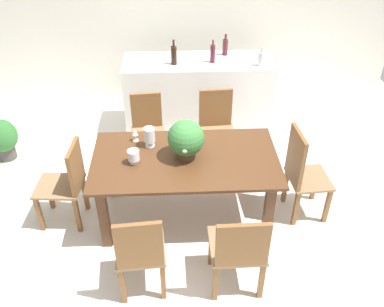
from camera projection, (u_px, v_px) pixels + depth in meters
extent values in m
plane|color=silver|center=(185.00, 208.00, 4.74)|extent=(7.04, 7.04, 0.00)
cube|color=silver|center=(179.00, 18.00, 6.10)|extent=(6.40, 0.10, 2.60)
cube|color=#4C2D19|center=(185.00, 159.00, 4.23)|extent=(1.86, 1.03, 0.03)
cube|color=#4C2D19|center=(104.00, 217.00, 4.10)|extent=(0.09, 0.09, 0.74)
cube|color=#4C2D19|center=(269.00, 212.00, 4.17)|extent=(0.09, 0.09, 0.74)
cube|color=#4C2D19|center=(112.00, 168.00, 4.74)|extent=(0.09, 0.09, 0.74)
cube|color=#4C2D19|center=(255.00, 164.00, 4.80)|extent=(0.09, 0.09, 0.74)
cube|color=brown|center=(50.00, 192.00, 4.63)|extent=(0.05, 0.05, 0.44)
cube|color=brown|center=(40.00, 214.00, 4.35)|extent=(0.05, 0.05, 0.44)
cube|color=brown|center=(85.00, 193.00, 4.62)|extent=(0.05, 0.05, 0.44)
cube|color=brown|center=(77.00, 215.00, 4.34)|extent=(0.05, 0.05, 0.44)
cube|color=olive|center=(59.00, 186.00, 4.35)|extent=(0.49, 0.45, 0.03)
cube|color=brown|center=(76.00, 167.00, 4.20)|extent=(0.07, 0.38, 0.48)
cube|color=brown|center=(327.00, 206.00, 4.45)|extent=(0.05, 0.05, 0.44)
cube|color=brown|center=(315.00, 183.00, 4.75)|extent=(0.05, 0.05, 0.44)
cube|color=brown|center=(296.00, 208.00, 4.42)|extent=(0.05, 0.05, 0.44)
cube|color=brown|center=(285.00, 186.00, 4.72)|extent=(0.05, 0.05, 0.44)
cube|color=olive|center=(309.00, 179.00, 4.45)|extent=(0.45, 0.47, 0.03)
cube|color=brown|center=(296.00, 157.00, 4.26)|extent=(0.07, 0.41, 0.57)
cube|color=brown|center=(204.00, 161.00, 5.10)|extent=(0.05, 0.05, 0.44)
cube|color=brown|center=(234.00, 159.00, 5.13)|extent=(0.05, 0.05, 0.44)
cube|color=brown|center=(201.00, 143.00, 5.41)|extent=(0.05, 0.05, 0.44)
cube|color=brown|center=(228.00, 141.00, 5.44)|extent=(0.05, 0.05, 0.44)
cube|color=olive|center=(217.00, 135.00, 5.13)|extent=(0.46, 0.48, 0.03)
cube|color=brown|center=(216.00, 108.00, 5.15)|extent=(0.40, 0.06, 0.49)
cube|color=brown|center=(160.00, 249.00, 3.97)|extent=(0.05, 0.05, 0.44)
cube|color=brown|center=(123.00, 253.00, 3.93)|extent=(0.05, 0.05, 0.44)
cube|color=brown|center=(163.00, 281.00, 3.67)|extent=(0.05, 0.05, 0.44)
cube|color=brown|center=(123.00, 285.00, 3.64)|extent=(0.05, 0.05, 0.44)
cube|color=olive|center=(141.00, 249.00, 3.67)|extent=(0.45, 0.47, 0.03)
cube|color=brown|center=(139.00, 246.00, 3.36)|extent=(0.39, 0.07, 0.48)
cube|color=brown|center=(136.00, 163.00, 5.06)|extent=(0.05, 0.05, 0.44)
cube|color=brown|center=(164.00, 161.00, 5.09)|extent=(0.05, 0.05, 0.44)
cube|color=brown|center=(136.00, 144.00, 5.39)|extent=(0.05, 0.05, 0.44)
cube|color=brown|center=(162.00, 142.00, 5.42)|extent=(0.05, 0.05, 0.44)
cube|color=olive|center=(148.00, 137.00, 5.10)|extent=(0.44, 0.51, 0.03)
cube|color=brown|center=(146.00, 110.00, 5.14)|extent=(0.37, 0.07, 0.46)
cube|color=brown|center=(253.00, 245.00, 4.01)|extent=(0.04, 0.04, 0.44)
cube|color=brown|center=(211.00, 247.00, 3.99)|extent=(0.04, 0.04, 0.44)
cube|color=brown|center=(261.00, 280.00, 3.68)|extent=(0.04, 0.04, 0.44)
cube|color=brown|center=(215.00, 283.00, 3.66)|extent=(0.04, 0.04, 0.44)
cube|color=olive|center=(237.00, 245.00, 3.70)|extent=(0.48, 0.48, 0.03)
cube|color=brown|center=(243.00, 245.00, 3.38)|extent=(0.44, 0.05, 0.46)
cylinder|color=#4C3828|center=(186.00, 153.00, 4.21)|extent=(0.18, 0.18, 0.09)
sphere|color=#387538|center=(186.00, 138.00, 4.11)|extent=(0.36, 0.36, 0.36)
sphere|color=silver|center=(180.00, 133.00, 4.25)|extent=(0.05, 0.05, 0.05)
sphere|color=silver|center=(185.00, 151.00, 3.99)|extent=(0.05, 0.05, 0.05)
sphere|color=silver|center=(176.00, 137.00, 4.19)|extent=(0.05, 0.05, 0.05)
sphere|color=silver|center=(186.00, 122.00, 4.18)|extent=(0.06, 0.06, 0.06)
sphere|color=silver|center=(199.00, 147.00, 4.07)|extent=(0.05, 0.05, 0.05)
cylinder|color=silver|center=(134.00, 163.00, 4.15)|extent=(0.08, 0.08, 0.01)
cylinder|color=silver|center=(134.00, 161.00, 4.14)|extent=(0.03, 0.03, 0.03)
cylinder|color=silver|center=(133.00, 155.00, 4.10)|extent=(0.12, 0.12, 0.10)
cylinder|color=silver|center=(150.00, 145.00, 4.39)|extent=(0.10, 0.10, 0.01)
cylinder|color=silver|center=(150.00, 143.00, 4.37)|extent=(0.02, 0.02, 0.05)
cylinder|color=silver|center=(149.00, 135.00, 4.31)|extent=(0.12, 0.12, 0.15)
cylinder|color=silver|center=(136.00, 140.00, 4.47)|extent=(0.06, 0.06, 0.00)
cylinder|color=silver|center=(135.00, 138.00, 4.45)|extent=(0.01, 0.01, 0.07)
cone|color=silver|center=(135.00, 132.00, 4.41)|extent=(0.06, 0.06, 0.07)
cube|color=silver|center=(198.00, 94.00, 5.90)|extent=(1.99, 0.68, 0.99)
cylinder|color=black|center=(174.00, 56.00, 5.45)|extent=(0.08, 0.08, 0.24)
cylinder|color=black|center=(174.00, 43.00, 5.36)|extent=(0.03, 0.03, 0.09)
cylinder|color=#B2BFB7|center=(261.00, 59.00, 5.43)|extent=(0.07, 0.07, 0.18)
cylinder|color=#B2BFB7|center=(262.00, 50.00, 5.35)|extent=(0.03, 0.03, 0.08)
cylinder|color=#511E28|center=(213.00, 54.00, 5.50)|extent=(0.06, 0.06, 0.23)
cylinder|color=#511E28|center=(213.00, 43.00, 5.41)|extent=(0.02, 0.02, 0.07)
cylinder|color=#511E28|center=(225.00, 47.00, 5.71)|extent=(0.07, 0.07, 0.21)
cylinder|color=#511E28|center=(226.00, 37.00, 5.62)|extent=(0.03, 0.03, 0.08)
cylinder|color=#423D38|center=(7.00, 152.00, 5.47)|extent=(0.23, 0.23, 0.18)
ellipsoid|color=#2D662D|center=(2.00, 136.00, 5.33)|extent=(0.39, 0.39, 0.43)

